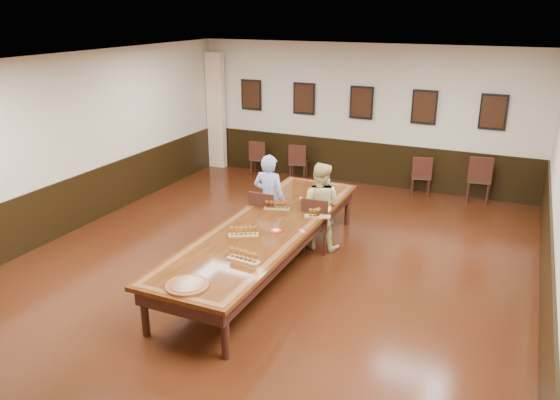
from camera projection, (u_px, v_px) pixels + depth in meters
The scene contains 23 objects.
floor at pixel (267, 269), 8.70m from camera, with size 8.00×10.00×0.02m, color black.
ceiling at pixel (265, 62), 7.63m from camera, with size 8.00×10.00×0.02m, color white.
wall_back at pixel (362, 115), 12.46m from camera, with size 8.00×0.02×3.20m, color beige.
wall_left at pixel (64, 146), 9.73m from camera, with size 0.02×10.00×3.20m, color beige.
chair_man at pixel (267, 217), 9.48m from camera, with size 0.46×0.51×0.99m, color #301F15, non-canonical shape.
chair_woman at pixel (318, 223), 9.24m from camera, with size 0.45×0.49×0.97m, color #301F15, non-canonical shape.
spare_chair_a at pixel (259, 157), 13.47m from camera, with size 0.41×0.44×0.87m, color #301F15, non-canonical shape.
spare_chair_b at pixel (298, 161), 13.09m from camera, with size 0.41×0.45×0.88m, color #301F15, non-canonical shape.
spare_chair_c at pixel (421, 175), 12.01m from camera, with size 0.42×0.46×0.89m, color #301F15, non-canonical shape.
spare_chair_d at pixel (479, 178), 11.59m from camera, with size 0.48×0.52×1.02m, color #301F15, non-canonical shape.
person_man at pixel (269, 199), 9.47m from camera, with size 0.58×0.38×1.58m, color #4D67C2.
person_woman at pixel (320, 206), 9.24m from camera, with size 0.75×0.59×1.52m, color #D7CB86.
pink_phone at pixel (302, 231), 8.20m from camera, with size 0.07×0.14×0.01m, color #E14B8A.
curtain at pixel (216, 111), 13.81m from camera, with size 0.45×0.18×2.90m, color beige.
wainscoting at pixel (267, 240), 8.53m from camera, with size 8.00×10.00×1.00m.
conference_table at pixel (267, 233), 8.49m from camera, with size 1.40×5.00×0.76m.
posters at pixel (361, 103), 12.30m from camera, with size 6.14×0.04×0.74m.
flight_a at pixel (277, 205), 9.08m from camera, with size 0.45×0.26×0.16m.
flight_b at pixel (316, 213), 8.74m from camera, with size 0.44×0.25×0.16m.
flight_c at pixel (243, 231), 8.02m from camera, with size 0.45×0.33×0.16m.
flight_d at pixel (243, 256), 7.22m from camera, with size 0.47×0.19×0.17m.
red_plate_grp at pixel (276, 231), 8.20m from camera, with size 0.18×0.18×0.02m.
carved_platter at pixel (187, 286), 6.57m from camera, with size 0.63×0.63×0.04m.
Camera 1 is at (3.44, -7.04, 3.94)m, focal length 35.00 mm.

